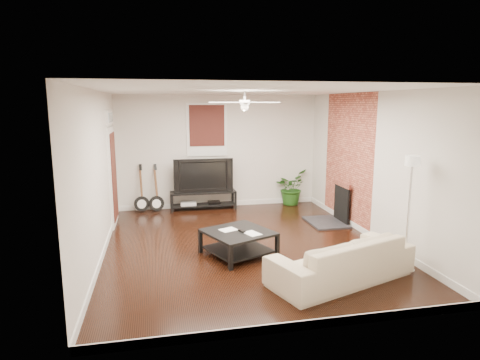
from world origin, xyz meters
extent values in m
cube|color=black|center=(0.00, 0.00, 0.00)|extent=(5.00, 6.00, 0.01)
cube|color=white|center=(0.00, 0.00, 2.80)|extent=(5.00, 6.00, 0.01)
cube|color=silver|center=(0.00, 3.00, 1.40)|extent=(5.00, 0.01, 2.80)
cube|color=silver|center=(0.00, -3.00, 1.40)|extent=(5.00, 0.01, 2.80)
cube|color=silver|center=(-2.50, 0.00, 1.40)|extent=(0.01, 6.00, 2.80)
cube|color=silver|center=(2.50, 0.00, 1.40)|extent=(0.01, 6.00, 2.80)
cube|color=#974030|center=(2.49, 1.00, 1.40)|extent=(0.02, 2.20, 2.80)
cube|color=black|center=(2.20, 1.00, 0.46)|extent=(0.80, 1.10, 0.92)
cube|color=black|center=(-0.30, 2.97, 1.95)|extent=(1.00, 0.06, 1.30)
cube|color=white|center=(-2.46, 1.90, 1.25)|extent=(0.08, 1.00, 2.50)
cube|color=black|center=(-0.44, 2.78, 0.22)|extent=(1.61, 0.43, 0.45)
imported|color=black|center=(-0.44, 2.80, 0.86)|extent=(1.44, 0.19, 0.83)
cube|color=black|center=(-0.21, -0.48, 0.21)|extent=(1.34, 1.34, 0.43)
imported|color=tan|center=(1.08, -1.79, 0.33)|extent=(2.40, 1.57, 0.65)
imported|color=#215217|center=(1.84, 2.82, 0.45)|extent=(1.05, 1.07, 0.90)
camera|label=1|loc=(-1.54, -7.08, 2.57)|focal=30.64mm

